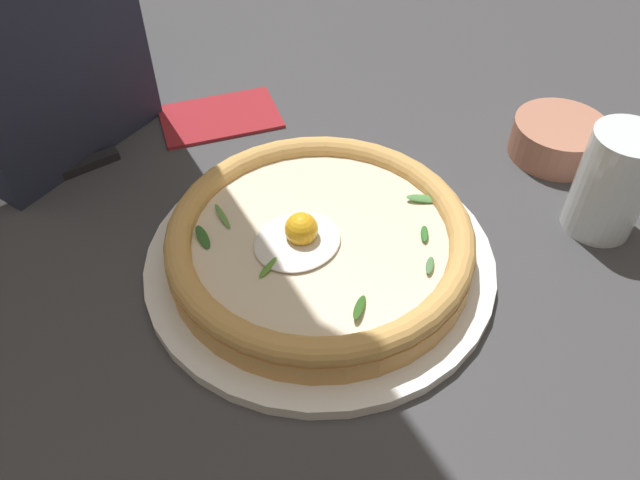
{
  "coord_description": "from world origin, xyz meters",
  "views": [
    {
      "loc": [
        0.29,
        0.3,
        0.43
      ],
      "look_at": [
        0.02,
        0.01,
        0.03
      ],
      "focal_mm": 34.9,
      "sensor_mm": 36.0,
      "label": 1
    }
  ],
  "objects_px": {
    "side_bowl": "(558,139)",
    "drinking_glass": "(610,189)",
    "table_knife": "(44,181)",
    "folded_napkin": "(220,115)",
    "pizza": "(320,240)"
  },
  "relations": [
    {
      "from": "table_knife",
      "to": "folded_napkin",
      "type": "bearing_deg",
      "value": 173.41
    },
    {
      "from": "table_knife",
      "to": "drinking_glass",
      "type": "relative_size",
      "value": 2.2
    },
    {
      "from": "drinking_glass",
      "to": "folded_napkin",
      "type": "distance_m",
      "value": 0.44
    },
    {
      "from": "pizza",
      "to": "folded_napkin",
      "type": "height_order",
      "value": "pizza"
    },
    {
      "from": "pizza",
      "to": "table_knife",
      "type": "bearing_deg",
      "value": -63.29
    },
    {
      "from": "side_bowl",
      "to": "folded_napkin",
      "type": "distance_m",
      "value": 0.39
    },
    {
      "from": "folded_napkin",
      "to": "pizza",
      "type": "bearing_deg",
      "value": 75.02
    },
    {
      "from": "side_bowl",
      "to": "folded_napkin",
      "type": "height_order",
      "value": "side_bowl"
    },
    {
      "from": "table_knife",
      "to": "folded_napkin",
      "type": "distance_m",
      "value": 0.21
    },
    {
      "from": "table_knife",
      "to": "drinking_glass",
      "type": "height_order",
      "value": "drinking_glass"
    },
    {
      "from": "side_bowl",
      "to": "table_knife",
      "type": "height_order",
      "value": "side_bowl"
    },
    {
      "from": "pizza",
      "to": "table_knife",
      "type": "relative_size",
      "value": 1.16
    },
    {
      "from": "table_knife",
      "to": "drinking_glass",
      "type": "xyz_separation_m",
      "value": [
        -0.38,
        0.43,
        0.04
      ]
    },
    {
      "from": "drinking_glass",
      "to": "folded_napkin",
      "type": "height_order",
      "value": "drinking_glass"
    },
    {
      "from": "side_bowl",
      "to": "drinking_glass",
      "type": "bearing_deg",
      "value": 53.74
    }
  ]
}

